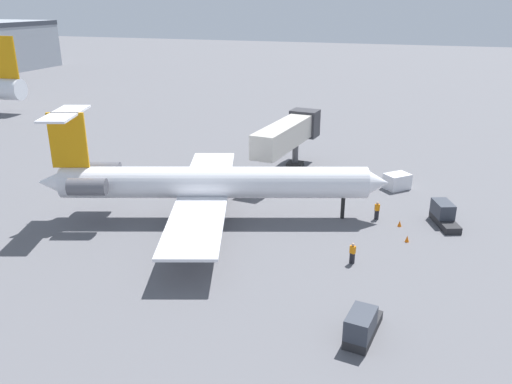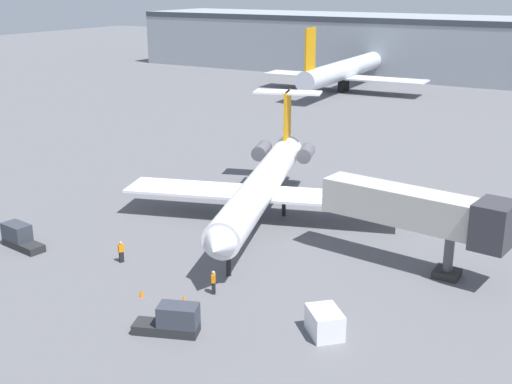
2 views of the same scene
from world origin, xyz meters
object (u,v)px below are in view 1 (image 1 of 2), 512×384
object	(u,v)px
jet_bridge	(290,133)
ground_crew_loader	(352,253)
regional_jet	(205,182)
cargo_container_uld	(397,181)
ground_crew_marshaller	(377,210)
traffic_cone_near	(407,239)
traffic_cone_mid	(400,223)
baggage_tug_lead	(444,215)
baggage_tug_trailing	(362,326)

from	to	relation	value
jet_bridge	ground_crew_loader	size ratio (longest dim) A/B	8.45
regional_jet	cargo_container_uld	xyz separation A→B (m)	(13.45, -15.94, -2.66)
ground_crew_marshaller	ground_crew_loader	world-z (taller)	same
ground_crew_marshaller	traffic_cone_near	distance (m)	4.92
jet_bridge	ground_crew_loader	distance (m)	22.87
traffic_cone_near	ground_crew_loader	bearing A→B (deg)	143.66
regional_jet	jet_bridge	bearing A→B (deg)	-13.22
regional_jet	traffic_cone_mid	distance (m)	17.57
baggage_tug_lead	traffic_cone_near	size ratio (longest dim) A/B	7.70
cargo_container_uld	regional_jet	bearing A→B (deg)	130.15
jet_bridge	ground_crew_loader	bearing A→B (deg)	-152.99
ground_crew_loader	traffic_cone_mid	size ratio (longest dim) A/B	3.07
regional_jet	baggage_tug_lead	world-z (taller)	regional_jet
baggage_tug_trailing	traffic_cone_near	xyz separation A→B (m)	(14.12, -1.88, -0.56)
regional_jet	traffic_cone_near	world-z (taller)	regional_jet
traffic_cone_near	traffic_cone_mid	xyz separation A→B (m)	(2.99, 0.79, 0.00)
ground_crew_marshaller	baggage_tug_trailing	world-z (taller)	baggage_tug_trailing
regional_jet	baggage_tug_trailing	xyz separation A→B (m)	(-13.48, -15.80, -2.63)
baggage_tug_lead	regional_jet	bearing A→B (deg)	105.01
jet_bridge	baggage_tug_lead	world-z (taller)	jet_bridge
baggage_tug_lead	baggage_tug_trailing	world-z (taller)	same
ground_crew_loader	cargo_container_uld	distance (m)	18.03
ground_crew_loader	baggage_tug_lead	distance (m)	11.93
ground_crew_marshaller	baggage_tug_lead	size ratio (longest dim) A/B	0.40
jet_bridge	ground_crew_marshaller	world-z (taller)	jet_bridge
ground_crew_loader	regional_jet	bearing A→B (deg)	72.22
ground_crew_loader	traffic_cone_near	size ratio (longest dim) A/B	3.07
regional_jet	ground_crew_marshaller	distance (m)	15.70
ground_crew_marshaller	traffic_cone_mid	xyz separation A→B (m)	(-0.96, -2.10, -0.58)
baggage_tug_lead	cargo_container_uld	size ratio (longest dim) A/B	1.40
ground_crew_marshaller	ground_crew_loader	xyz separation A→B (m)	(-9.05, 0.87, 0.00)
ground_crew_loader	traffic_cone_mid	distance (m)	8.63
baggage_tug_trailing	traffic_cone_mid	world-z (taller)	baggage_tug_trailing
baggage_tug_trailing	jet_bridge	bearing A→B (deg)	22.60
traffic_cone_mid	baggage_tug_lead	bearing A→B (deg)	-62.57
jet_bridge	ground_crew_marshaller	distance (m)	16.11
regional_jet	baggage_tug_trailing	bearing A→B (deg)	-130.47
ground_crew_marshaller	baggage_tug_lead	world-z (taller)	baggage_tug_lead
ground_crew_loader	traffic_cone_near	world-z (taller)	ground_crew_loader
ground_crew_loader	traffic_cone_mid	xyz separation A→B (m)	(8.09, -2.96, -0.58)
cargo_container_uld	traffic_cone_mid	xyz separation A→B (m)	(-9.83, -0.94, -0.53)
baggage_tug_lead	traffic_cone_near	bearing A→B (deg)	149.88
regional_jet	traffic_cone_near	bearing A→B (deg)	-87.94
jet_bridge	baggage_tug_lead	distance (m)	19.99
jet_bridge	baggage_tug_trailing	world-z (taller)	jet_bridge
ground_crew_loader	baggage_tug_trailing	size ratio (longest dim) A/B	0.41
cargo_container_uld	traffic_cone_near	xyz separation A→B (m)	(-12.81, -1.73, -0.53)
ground_crew_marshaller	baggage_tug_trailing	bearing A→B (deg)	-176.81
regional_jet	traffic_cone_near	size ratio (longest dim) A/B	55.34
cargo_container_uld	baggage_tug_trailing	bearing A→B (deg)	179.69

